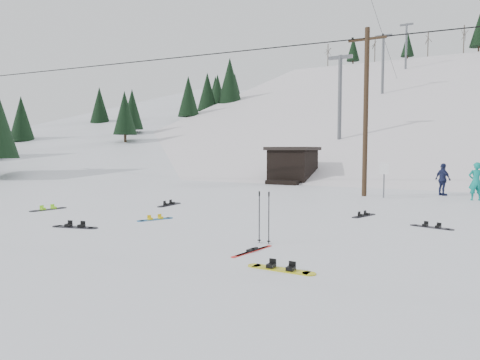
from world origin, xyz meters
The scene contains 22 objects.
ground centered at (0.00, 0.00, 0.00)m, with size 200.00×200.00×0.00m, color silver.
ski_slope centered at (0.00, 55.00, -12.00)m, with size 60.00×75.00×45.00m, color silver.
ridge_left centered at (-36.00, 48.00, -11.00)m, with size 34.00×85.00×38.00m, color silver.
treeline_left centered at (-34.00, 40.00, 0.00)m, with size 20.00×64.00×10.00m, color black, non-canonical shape.
treeline_crest centered at (0.00, 86.00, 0.00)m, with size 50.00×6.00×10.00m, color black, non-canonical shape.
utility_pole centered at (2.00, 14.00, 4.68)m, with size 2.00×0.26×9.00m.
trail_sign centered at (3.10, 13.58, 1.27)m, with size 0.50×0.09×1.85m.
lift_hut centered at (-5.00, 20.94, 1.36)m, with size 3.40×4.10×2.75m.
lift_tower_near centered at (-4.00, 30.00, 7.86)m, with size 2.20×0.36×8.00m.
lift_tower_mid centered at (-4.00, 50.00, 14.36)m, with size 2.20×0.36×8.00m.
lift_tower_far centered at (-4.00, 70.00, 20.86)m, with size 2.20×0.36×8.00m.
hero_snowboard centered at (-2.73, 2.28, 0.03)m, with size 0.73×1.28×0.10m.
hero_skis centered at (2.55, -0.33, 0.02)m, with size 0.35×1.56×0.08m.
ski_poles centered at (2.38, 0.67, 0.72)m, with size 0.38×0.10×1.40m.
board_scatter_a centered at (-3.99, -0.19, 0.03)m, with size 1.59×0.64×0.11m.
board_scatter_b centered at (-4.85, 5.75, 0.03)m, with size 0.46×1.70×0.12m.
board_scatter_c centered at (-8.35, 2.10, 0.03)m, with size 0.48×1.60×0.11m.
board_scatter_d centered at (6.11, 5.38, 0.03)m, with size 1.35×0.56×0.10m.
board_scatter_e centered at (3.82, -1.49, 0.03)m, with size 1.52×0.29×0.11m.
board_scatter_f centered at (3.64, 6.77, 0.03)m, with size 0.63×1.39×0.10m.
skier_teal centered at (7.31, 14.63, 0.95)m, with size 0.69×0.45×1.90m, color #0D877A.
skier_navy centered at (5.72, 16.33, 0.89)m, with size 1.04×0.43×1.78m, color #1C2348.
Camera 1 is at (7.31, -9.56, 2.50)m, focal length 32.00 mm.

